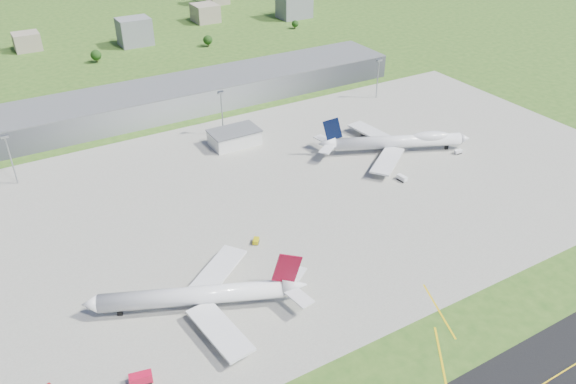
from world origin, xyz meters
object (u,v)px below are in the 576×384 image
airliner_blue_quad (398,142)px  van_white_near (402,178)px  crash_tender (141,379)px  tug_yellow (256,241)px  van_white_far (458,152)px  airliner_red_twin (200,296)px

airliner_blue_quad → van_white_near: (-18.10, -25.41, -4.64)m
crash_tender → tug_yellow: (63.22, 45.65, -0.79)m
van_white_near → van_white_far: size_ratio=1.25×
crash_tender → van_white_near: size_ratio=1.31×
airliner_red_twin → van_white_far: bearing=-142.8°
crash_tender → van_white_far: size_ratio=1.64×
tug_yellow → van_white_far: size_ratio=1.00×
airliner_blue_quad → tug_yellow: (-103.73, -34.77, -5.01)m
van_white_near → van_white_far: van_white_near is taller
tug_yellow → van_white_near: van_white_near is taller
airliner_blue_quad → van_white_near: 31.54m
airliner_red_twin → van_white_near: 124.94m
airliner_red_twin → van_white_near: airliner_red_twin is taller
van_white_near → van_white_far: (44.76, 6.90, -0.19)m
tug_yellow → van_white_near: bearing=-46.1°
tug_yellow → van_white_far: 131.40m
crash_tender → van_white_near: bearing=32.0°
van_white_near → airliner_red_twin: bearing=98.4°
airliner_red_twin → van_white_near: size_ratio=13.21×
airliner_blue_quad → tug_yellow: size_ratio=17.44×
van_white_far → airliner_blue_quad: bearing=148.3°
van_white_far → crash_tender: bearing=-159.2°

